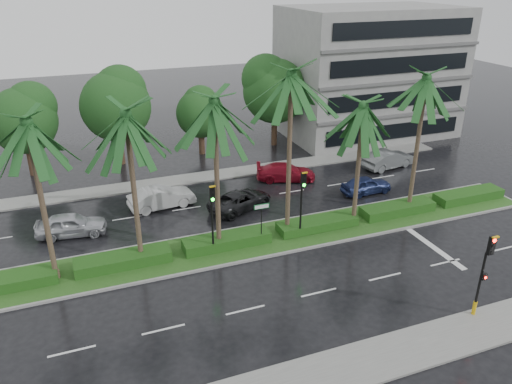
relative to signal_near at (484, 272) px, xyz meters
name	(u,v)px	position (x,y,z in m)	size (l,w,h in m)	color
ground	(280,246)	(-6.00, 9.39, -2.50)	(120.00, 120.00, 0.00)	black
near_sidewalk	(376,360)	(-6.00, -0.81, -2.44)	(40.00, 2.40, 0.12)	slate
far_sidewalk	(220,175)	(-6.00, 21.39, -2.44)	(40.00, 2.00, 0.12)	slate
median	(273,237)	(-6.00, 10.39, -2.42)	(36.00, 4.00, 0.15)	gray
hedge	(274,232)	(-6.00, 10.39, -2.05)	(35.20, 1.40, 0.60)	#134314
lane_markings	(328,240)	(-2.96, 8.96, -2.50)	(34.00, 13.06, 0.01)	silver
palm_row	(254,110)	(-7.25, 10.41, 5.68)	(26.30, 4.20, 10.58)	#403625
signal_near	(484,272)	(0.00, 0.00, 0.00)	(0.34, 0.45, 4.36)	black
signal_median_left	(212,210)	(-10.00, 9.69, 0.49)	(0.34, 0.42, 4.36)	black
signal_median_right	(302,195)	(-4.50, 9.69, 0.49)	(0.34, 0.42, 4.36)	black
street_sign	(262,214)	(-7.00, 9.87, -0.38)	(0.95, 0.09, 2.60)	black
bg_trees	(192,100)	(-6.61, 26.98, 2.42)	(32.87, 5.80, 8.37)	#362618
building	(368,72)	(11.00, 27.39, 3.50)	(16.00, 10.00, 12.00)	gray
car_silver	(71,225)	(-17.50, 15.28, -1.79)	(4.22, 1.70, 1.44)	silver
car_white	(162,198)	(-11.50, 17.19, -1.76)	(4.54, 1.58, 1.49)	#B5B5B5
car_darkgrey	(240,200)	(-6.50, 15.08, -1.85)	(4.67, 2.15, 1.30)	black
car_red	(286,172)	(-1.50, 18.64, -1.84)	(4.57, 1.86, 1.33)	maroon
car_blue	(366,185)	(3.00, 14.25, -1.86)	(3.78, 1.52, 1.29)	navy
car_grey	(388,159)	(7.50, 18.01, -1.75)	(4.58, 1.60, 1.51)	slate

